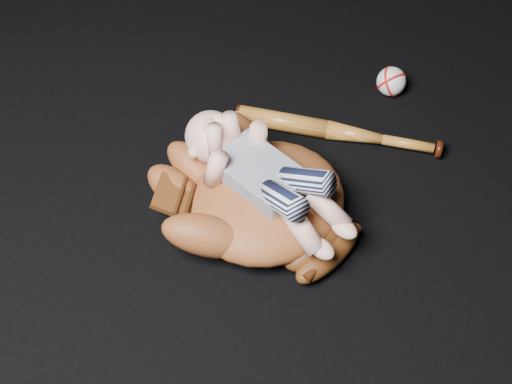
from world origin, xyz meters
TOP-DOWN VIEW (x-y plane):
  - baseball_glove at (-0.11, -0.07)m, footprint 0.48×0.52m
  - newborn_baby at (-0.10, -0.08)m, footprint 0.25×0.41m
  - baseball_bat at (0.14, 0.03)m, footprint 0.33×0.35m
  - baseball at (0.33, 0.08)m, footprint 0.08×0.08m

SIDE VIEW (x-z plane):
  - baseball_bat at x=0.14m, z-range 0.00..0.04m
  - baseball at x=0.33m, z-range 0.00..0.07m
  - baseball_glove at x=-0.11m, z-range 0.00..0.14m
  - newborn_baby at x=-0.10m, z-range 0.05..0.20m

